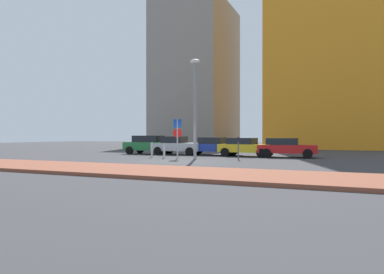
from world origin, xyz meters
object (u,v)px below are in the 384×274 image
object	(u,v)px
parked_car_green	(149,144)
parked_car_yellow	(245,147)
parked_car_red	(286,147)
parking_meter	(238,145)
street_lamp	(195,100)
parked_car_blue	(213,146)
traffic_bollard_mid	(152,150)
traffic_bollard_near	(164,152)
parked_car_silver	(177,145)
parking_sign_post	(177,134)

from	to	relation	value
parked_car_green	parked_car_yellow	xyz separation A→B (m)	(8.24, -0.10, -0.08)
parked_car_yellow	parked_car_red	xyz separation A→B (m)	(2.95, -0.12, 0.00)
parking_meter	street_lamp	xyz separation A→B (m)	(-2.70, -0.69, 2.94)
parked_car_blue	traffic_bollard_mid	bearing A→B (deg)	-122.54
parked_car_red	traffic_bollard_near	size ratio (longest dim) A/B	4.68
parking_meter	street_lamp	world-z (taller)	street_lamp
parked_car_silver	parking_meter	bearing A→B (deg)	-31.27
traffic_bollard_near	parked_car_red	bearing A→B (deg)	28.62
parking_sign_post	street_lamp	xyz separation A→B (m)	(1.15, 0.24, 2.21)
street_lamp	traffic_bollard_near	size ratio (longest dim) A/B	7.45
parked_car_blue	parked_car_yellow	size ratio (longest dim) A/B	1.10
parked_car_red	parking_meter	size ratio (longest dim) A/B	2.86
parked_car_silver	parking_sign_post	distance (m)	5.29
street_lamp	parked_car_green	bearing A→B (deg)	143.72
parked_car_yellow	traffic_bollard_near	size ratio (longest dim) A/B	4.64
parked_car_red	parking_meter	bearing A→B (deg)	-125.13
parked_car_silver	parked_car_blue	world-z (taller)	parked_car_silver
parked_car_yellow	parked_car_silver	bearing A→B (deg)	178.86
parking_sign_post	parked_car_green	bearing A→B (deg)	136.27
parking_meter	parked_car_yellow	bearing A→B (deg)	97.55
parked_car_green	parking_meter	bearing A→B (deg)	-23.13
parked_car_yellow	parking_meter	world-z (taller)	parking_meter
parked_car_green	parked_car_yellow	bearing A→B (deg)	-0.70
parked_car_green	parking_sign_post	size ratio (longest dim) A/B	1.62
parked_car_silver	traffic_bollard_near	size ratio (longest dim) A/B	4.69
parking_sign_post	parking_meter	size ratio (longest dim) A/B	1.84
parked_car_yellow	parking_sign_post	world-z (taller)	parking_sign_post
parking_sign_post	traffic_bollard_near	world-z (taller)	parking_sign_post
parking_meter	traffic_bollard_mid	world-z (taller)	parking_meter
parked_car_blue	parked_car_red	size ratio (longest dim) A/B	1.09
parked_car_red	street_lamp	size ratio (longest dim) A/B	0.63
parked_car_blue	parked_car_yellow	xyz separation A→B (m)	(2.78, -0.54, 0.00)
parked_car_silver	parked_car_red	world-z (taller)	parked_car_silver
traffic_bollard_mid	parked_car_blue	bearing A→B (deg)	57.46
parked_car_green	parking_sign_post	distance (m)	6.80
traffic_bollard_near	parked_car_silver	bearing A→B (deg)	104.70
parked_car_silver	traffic_bollard_near	bearing A→B (deg)	-75.30
parked_car_red	parking_sign_post	size ratio (longest dim) A/B	1.55
traffic_bollard_near	parked_car_blue	bearing A→B (deg)	69.63
traffic_bollard_near	parking_meter	bearing A→B (deg)	6.59
parked_car_red	parked_car_green	bearing A→B (deg)	178.87
parking_sign_post	parking_meter	distance (m)	4.03
parked_car_blue	traffic_bollard_near	size ratio (longest dim) A/B	5.10
parking_meter	traffic_bollard_mid	size ratio (longest dim) A/B	1.34
traffic_bollard_mid	parked_car_yellow	bearing A→B (deg)	35.00
parked_car_green	traffic_bollard_mid	world-z (taller)	parked_car_green
parked_car_blue	street_lamp	size ratio (longest dim) A/B	0.68
traffic_bollard_near	parked_car_green	bearing A→B (deg)	130.68
parked_car_silver	parking_sign_post	xyz separation A→B (m)	(2.30, -4.67, 0.90)
parked_car_green	parked_car_silver	world-z (taller)	parked_car_green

